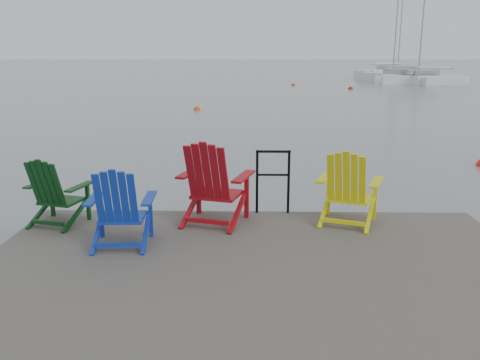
{
  "coord_description": "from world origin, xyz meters",
  "views": [
    {
      "loc": [
        -0.05,
        -4.42,
        2.71
      ],
      "look_at": [
        -0.22,
        2.94,
        0.85
      ],
      "focal_mm": 38.0,
      "sensor_mm": 36.0,
      "label": 1
    }
  ],
  "objects_px": {
    "chair_blue": "(120,207)",
    "sailboat_mid": "(394,73)",
    "buoy_c": "(351,89)",
    "buoy_d": "(293,85)",
    "buoy_b": "(197,110)",
    "sailboat_far": "(422,80)",
    "handrail": "(273,175)",
    "sailboat_near": "(396,79)",
    "chair_yellow": "(348,187)",
    "chair_red": "(213,182)",
    "chair_green": "(55,191)"
  },
  "relations": [
    {
      "from": "chair_blue",
      "to": "sailboat_mid",
      "type": "height_order",
      "value": "sailboat_mid"
    },
    {
      "from": "buoy_c",
      "to": "buoy_d",
      "type": "bearing_deg",
      "value": 132.43
    },
    {
      "from": "buoy_b",
      "to": "sailboat_far",
      "type": "bearing_deg",
      "value": 49.43
    },
    {
      "from": "chair_blue",
      "to": "handrail",
      "type": "bearing_deg",
      "value": 32.87
    },
    {
      "from": "chair_blue",
      "to": "sailboat_mid",
      "type": "bearing_deg",
      "value": 68.64
    },
    {
      "from": "chair_blue",
      "to": "sailboat_near",
      "type": "relative_size",
      "value": 0.08
    },
    {
      "from": "handrail",
      "to": "chair_yellow",
      "type": "xyz_separation_m",
      "value": [
        0.96,
        -0.47,
        -0.04
      ]
    },
    {
      "from": "buoy_c",
      "to": "chair_yellow",
      "type": "bearing_deg",
      "value": -100.79
    },
    {
      "from": "sailboat_mid",
      "to": "buoy_d",
      "type": "bearing_deg",
      "value": -72.36
    },
    {
      "from": "chair_blue",
      "to": "chair_yellow",
      "type": "xyz_separation_m",
      "value": [
        2.77,
        0.85,
        0.02
      ]
    },
    {
      "from": "chair_red",
      "to": "sailboat_near",
      "type": "xyz_separation_m",
      "value": [
        13.72,
        41.29,
        -0.71
      ]
    },
    {
      "from": "sailboat_near",
      "to": "chair_red",
      "type": "bearing_deg",
      "value": -130.71
    },
    {
      "from": "chair_yellow",
      "to": "sailboat_near",
      "type": "relative_size",
      "value": 0.08
    },
    {
      "from": "handrail",
      "to": "chair_red",
      "type": "relative_size",
      "value": 0.81
    },
    {
      "from": "chair_green",
      "to": "sailboat_near",
      "type": "relative_size",
      "value": 0.07
    },
    {
      "from": "chair_green",
      "to": "sailboat_far",
      "type": "bearing_deg",
      "value": 80.73
    },
    {
      "from": "chair_blue",
      "to": "chair_red",
      "type": "height_order",
      "value": "chair_red"
    },
    {
      "from": "chair_yellow",
      "to": "buoy_c",
      "type": "xyz_separation_m",
      "value": [
        6.22,
        32.65,
        -1.01
      ]
    },
    {
      "from": "chair_red",
      "to": "sailboat_mid",
      "type": "xyz_separation_m",
      "value": [
        17.19,
        54.67,
        -0.71
      ]
    },
    {
      "from": "handrail",
      "to": "sailboat_near",
      "type": "bearing_deg",
      "value": 72.43
    },
    {
      "from": "sailboat_far",
      "to": "chair_green",
      "type": "bearing_deg",
      "value": 164.46
    },
    {
      "from": "chair_yellow",
      "to": "sailboat_near",
      "type": "bearing_deg",
      "value": 93.61
    },
    {
      "from": "chair_yellow",
      "to": "handrail",
      "type": "bearing_deg",
      "value": 173.47
    },
    {
      "from": "handrail",
      "to": "chair_red",
      "type": "distance_m",
      "value": 0.94
    },
    {
      "from": "sailboat_near",
      "to": "buoy_d",
      "type": "xyz_separation_m",
      "value": [
        -9.72,
        -4.27,
        -0.35
      ]
    },
    {
      "from": "sailboat_near",
      "to": "sailboat_mid",
      "type": "distance_m",
      "value": 13.83
    },
    {
      "from": "chair_yellow",
      "to": "sailboat_mid",
      "type": "xyz_separation_m",
      "value": [
        15.43,
        54.65,
        -0.65
      ]
    },
    {
      "from": "chair_yellow",
      "to": "buoy_c",
      "type": "relative_size",
      "value": 2.59
    },
    {
      "from": "handrail",
      "to": "chair_blue",
      "type": "bearing_deg",
      "value": -143.94
    },
    {
      "from": "chair_red",
      "to": "chair_green",
      "type": "bearing_deg",
      "value": -161.64
    },
    {
      "from": "chair_yellow",
      "to": "buoy_d",
      "type": "relative_size",
      "value": 3.02
    },
    {
      "from": "sailboat_near",
      "to": "sailboat_far",
      "type": "xyz_separation_m",
      "value": [
        1.47,
        -2.87,
        0.0
      ]
    },
    {
      "from": "buoy_d",
      "to": "chair_green",
      "type": "bearing_deg",
      "value": -99.26
    },
    {
      "from": "buoy_b",
      "to": "sailboat_near",
      "type": "bearing_deg",
      "value": 55.54
    },
    {
      "from": "sailboat_far",
      "to": "buoy_d",
      "type": "relative_size",
      "value": 28.25
    },
    {
      "from": "sailboat_near",
      "to": "sailboat_far",
      "type": "relative_size",
      "value": 1.29
    },
    {
      "from": "buoy_d",
      "to": "sailboat_far",
      "type": "bearing_deg",
      "value": 7.15
    },
    {
      "from": "sailboat_mid",
      "to": "buoy_c",
      "type": "xyz_separation_m",
      "value": [
        -9.21,
        -22.01,
        -0.35
      ]
    },
    {
      "from": "sailboat_near",
      "to": "buoy_b",
      "type": "relative_size",
      "value": 35.25
    },
    {
      "from": "sailboat_far",
      "to": "chair_blue",
      "type": "bearing_deg",
      "value": 166.13
    },
    {
      "from": "chair_red",
      "to": "buoy_b",
      "type": "distance_m",
      "value": 18.34
    },
    {
      "from": "sailboat_near",
      "to": "chair_yellow",
      "type": "bearing_deg",
      "value": -128.49
    },
    {
      "from": "chair_red",
      "to": "buoy_d",
      "type": "xyz_separation_m",
      "value": [
        4.0,
        37.01,
        -1.06
      ]
    },
    {
      "from": "chair_red",
      "to": "chair_blue",
      "type": "bearing_deg",
      "value": -124.99
    },
    {
      "from": "handrail",
      "to": "buoy_d",
      "type": "bearing_deg",
      "value": 84.99
    },
    {
      "from": "handrail",
      "to": "chair_red",
      "type": "bearing_deg",
      "value": -148.43
    },
    {
      "from": "chair_yellow",
      "to": "sailboat_far",
      "type": "bearing_deg",
      "value": 90.49
    },
    {
      "from": "chair_green",
      "to": "sailboat_near",
      "type": "distance_m",
      "value": 44.29
    },
    {
      "from": "sailboat_mid",
      "to": "chair_red",
      "type": "bearing_deg",
      "value": -53.05
    },
    {
      "from": "buoy_c",
      "to": "buoy_d",
      "type": "xyz_separation_m",
      "value": [
        -3.98,
        4.35,
        0.0
      ]
    }
  ]
}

